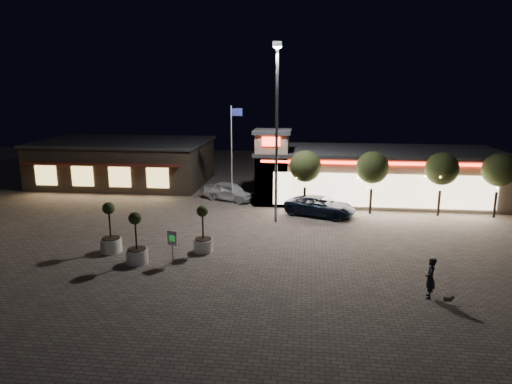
# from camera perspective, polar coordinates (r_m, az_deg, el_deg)

# --- Properties ---
(ground) EXTENTS (90.00, 90.00, 0.00)m
(ground) POSITION_cam_1_polar(r_m,az_deg,el_deg) (25.53, -3.38, -8.72)
(ground) COLOR #70665A
(ground) RESTS_ON ground
(retail_building) EXTENTS (20.40, 8.40, 6.10)m
(retail_building) POSITION_cam_1_polar(r_m,az_deg,el_deg) (40.18, 14.08, 2.23)
(retail_building) COLOR gray
(retail_building) RESTS_ON ground
(restaurant_building) EXTENTS (16.40, 11.00, 4.30)m
(restaurant_building) POSITION_cam_1_polar(r_m,az_deg,el_deg) (47.55, -16.03, 3.67)
(restaurant_building) COLOR #382D23
(restaurant_building) RESTS_ON ground
(floodlight_pole) EXTENTS (0.60, 0.40, 12.38)m
(floodlight_pole) POSITION_cam_1_polar(r_m,az_deg,el_deg) (31.53, 2.61, 8.57)
(floodlight_pole) COLOR gray
(floodlight_pole) RESTS_ON ground
(flagpole) EXTENTS (0.95, 0.10, 8.00)m
(flagpole) POSITION_cam_1_polar(r_m,az_deg,el_deg) (37.16, -2.93, 5.71)
(flagpole) COLOR white
(flagpole) RESTS_ON ground
(string_tree_a) EXTENTS (2.42, 2.42, 4.79)m
(string_tree_a) POSITION_cam_1_polar(r_m,az_deg,el_deg) (34.85, 6.18, 3.20)
(string_tree_a) COLOR #332319
(string_tree_a) RESTS_ON ground
(string_tree_b) EXTENTS (2.42, 2.42, 4.79)m
(string_tree_b) POSITION_cam_1_polar(r_m,az_deg,el_deg) (35.18, 14.36, 2.96)
(string_tree_b) COLOR #332319
(string_tree_b) RESTS_ON ground
(string_tree_c) EXTENTS (2.42, 2.42, 4.79)m
(string_tree_c) POSITION_cam_1_polar(r_m,az_deg,el_deg) (36.21, 22.23, 2.67)
(string_tree_c) COLOR #332319
(string_tree_c) RESTS_ON ground
(string_tree_d) EXTENTS (2.42, 2.42, 4.79)m
(string_tree_d) POSITION_cam_1_polar(r_m,az_deg,el_deg) (37.49, 28.12, 2.43)
(string_tree_d) COLOR #332319
(string_tree_d) RESTS_ON ground
(pickup_truck) EXTENTS (5.77, 4.11, 1.46)m
(pickup_truck) POSITION_cam_1_polar(r_m,az_deg,el_deg) (34.53, 8.01, -1.75)
(pickup_truck) COLOR black
(pickup_truck) RESTS_ON ground
(white_sedan) EXTENTS (4.94, 3.50, 1.56)m
(white_sedan) POSITION_cam_1_polar(r_m,az_deg,el_deg) (38.91, -3.34, 0.10)
(white_sedan) COLOR silver
(white_sedan) RESTS_ON ground
(pedestrian) EXTENTS (0.58, 0.77, 1.90)m
(pedestrian) POSITION_cam_1_polar(r_m,az_deg,el_deg) (22.53, 20.95, -10.03)
(pedestrian) COLOR black
(pedestrian) RESTS_ON ground
(dog) EXTENTS (0.48, 0.21, 0.26)m
(dog) POSITION_cam_1_polar(r_m,az_deg,el_deg) (22.54, 23.02, -12.15)
(dog) COLOR #59514C
(dog) RESTS_ON ground
(planter_left) EXTENTS (1.22, 1.22, 3.00)m
(planter_left) POSITION_cam_1_polar(r_m,az_deg,el_deg) (28.00, -17.71, -5.34)
(planter_left) COLOR white
(planter_left) RESTS_ON ground
(planter_mid) EXTENTS (1.18, 1.18, 2.90)m
(planter_mid) POSITION_cam_1_polar(r_m,az_deg,el_deg) (25.89, -14.69, -6.72)
(planter_mid) COLOR white
(planter_mid) RESTS_ON ground
(planter_right) EXTENTS (1.14, 1.14, 2.80)m
(planter_right) POSITION_cam_1_polar(r_m,az_deg,el_deg) (26.92, -6.63, -5.67)
(planter_right) COLOR white
(planter_right) RESTS_ON ground
(valet_sign) EXTENTS (0.60, 0.27, 1.87)m
(valet_sign) POSITION_cam_1_polar(r_m,az_deg,el_deg) (25.21, -10.44, -6.03)
(valet_sign) COLOR gray
(valet_sign) RESTS_ON ground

